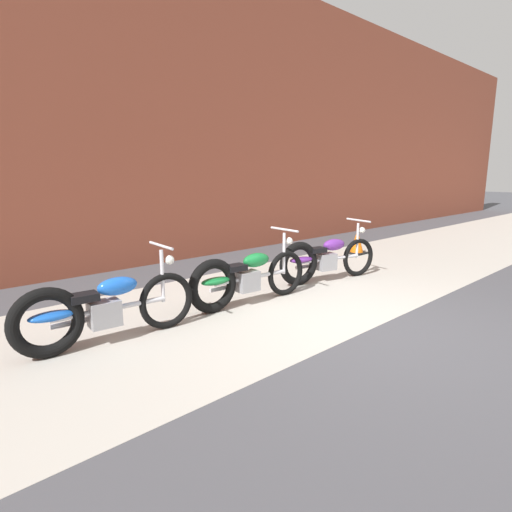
{
  "coord_description": "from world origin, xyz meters",
  "views": [
    {
      "loc": [
        -4.19,
        -2.49,
        1.83
      ],
      "look_at": [
        -0.56,
        1.45,
        0.75
      ],
      "focal_mm": 29.04,
      "sensor_mm": 36.0,
      "label": 1
    }
  ],
  "objects_px": {
    "motorcycle_purple": "(323,259)",
    "traffic_cone": "(357,243)",
    "motorcycle_green": "(243,278)",
    "motorcycle_blue": "(97,310)"
  },
  "relations": [
    {
      "from": "motorcycle_blue",
      "to": "motorcycle_purple",
      "type": "xyz_separation_m",
      "value": [
        3.88,
        0.04,
        0.0
      ]
    },
    {
      "from": "motorcycle_blue",
      "to": "motorcycle_green",
      "type": "relative_size",
      "value": 1.0
    },
    {
      "from": "motorcycle_green",
      "to": "traffic_cone",
      "type": "xyz_separation_m",
      "value": [
        4.4,
        1.08,
        -0.15
      ]
    },
    {
      "from": "traffic_cone",
      "to": "motorcycle_blue",
      "type": "bearing_deg",
      "value": -170.68
    },
    {
      "from": "motorcycle_blue",
      "to": "motorcycle_purple",
      "type": "distance_m",
      "value": 3.88
    },
    {
      "from": "traffic_cone",
      "to": "motorcycle_green",
      "type": "bearing_deg",
      "value": -166.22
    },
    {
      "from": "motorcycle_green",
      "to": "motorcycle_purple",
      "type": "bearing_deg",
      "value": 6.15
    },
    {
      "from": "motorcycle_purple",
      "to": "motorcycle_blue",
      "type": "bearing_deg",
      "value": -166.12
    },
    {
      "from": "motorcycle_purple",
      "to": "traffic_cone",
      "type": "bearing_deg",
      "value": 35.04
    },
    {
      "from": "motorcycle_blue",
      "to": "motorcycle_purple",
      "type": "height_order",
      "value": "same"
    }
  ]
}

